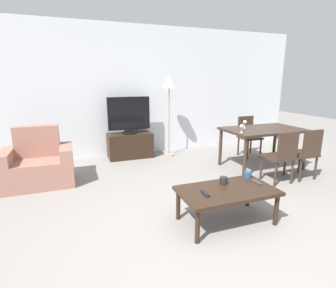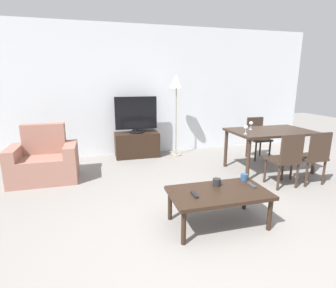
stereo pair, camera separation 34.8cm
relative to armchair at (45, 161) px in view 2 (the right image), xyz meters
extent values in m
plane|color=gray|center=(1.83, -2.64, -0.31)|extent=(18.00, 18.00, 0.00)
cube|color=silver|center=(1.83, 1.25, 1.04)|extent=(7.89, 0.06, 2.70)
cube|color=#9E6B5B|center=(0.00, -0.04, -0.11)|extent=(0.66, 0.67, 0.40)
cube|color=#9E6B5B|center=(0.00, 0.19, 0.34)|extent=(0.66, 0.20, 0.49)
cube|color=#9E6B5B|center=(-0.42, -0.04, -0.02)|extent=(0.18, 0.67, 0.58)
cube|color=#9E6B5B|center=(0.42, -0.04, -0.02)|extent=(0.18, 0.67, 0.58)
cube|color=black|center=(1.65, 0.95, -0.05)|extent=(0.91, 0.45, 0.51)
cylinder|color=black|center=(1.65, 0.95, 0.22)|extent=(0.30, 0.30, 0.03)
cylinder|color=black|center=(1.65, 0.95, 0.26)|extent=(0.04, 0.04, 0.05)
cube|color=black|center=(1.65, 0.95, 0.62)|extent=(0.86, 0.04, 0.67)
cube|color=black|center=(1.65, 0.93, 0.62)|extent=(0.83, 0.01, 0.63)
cube|color=black|center=(2.11, -2.00, 0.07)|extent=(1.09, 0.61, 0.04)
cylinder|color=black|center=(1.62, -2.24, -0.13)|extent=(0.05, 0.05, 0.36)
cylinder|color=black|center=(2.60, -2.24, -0.13)|extent=(0.05, 0.05, 0.36)
cylinder|color=black|center=(1.62, -1.75, -0.13)|extent=(0.05, 0.05, 0.36)
cylinder|color=black|center=(2.60, -1.75, -0.13)|extent=(0.05, 0.05, 0.36)
cube|color=#38281E|center=(3.80, -0.54, 0.40)|extent=(1.41, 0.88, 0.04)
cylinder|color=#38281E|center=(3.15, -0.91, 0.04)|extent=(0.06, 0.06, 0.69)
cylinder|color=#38281E|center=(4.44, -0.91, 0.04)|extent=(0.06, 0.06, 0.69)
cylinder|color=#38281E|center=(3.15, -0.16, 0.04)|extent=(0.06, 0.06, 0.69)
cylinder|color=#38281E|center=(4.44, -0.16, 0.04)|extent=(0.06, 0.06, 0.69)
cube|color=#38281E|center=(3.55, -1.20, 0.10)|extent=(0.40, 0.40, 0.04)
cylinder|color=#38281E|center=(3.39, -1.04, -0.12)|extent=(0.04, 0.04, 0.39)
cylinder|color=#38281E|center=(3.71, -1.04, -0.12)|extent=(0.04, 0.04, 0.39)
cylinder|color=#38281E|center=(3.39, -1.37, -0.12)|extent=(0.04, 0.04, 0.39)
cylinder|color=#38281E|center=(3.71, -1.37, -0.12)|extent=(0.04, 0.04, 0.39)
cube|color=#38281E|center=(3.55, -1.39, 0.32)|extent=(0.37, 0.04, 0.41)
cube|color=#38281E|center=(4.04, 0.13, 0.10)|extent=(0.40, 0.40, 0.04)
cylinder|color=#38281E|center=(3.88, -0.03, -0.12)|extent=(0.04, 0.04, 0.39)
cylinder|color=#38281E|center=(4.20, -0.03, -0.12)|extent=(0.04, 0.04, 0.39)
cylinder|color=#38281E|center=(3.88, 0.30, -0.12)|extent=(0.04, 0.04, 0.39)
cylinder|color=#38281E|center=(4.20, 0.30, -0.12)|extent=(0.04, 0.04, 0.39)
cube|color=#38281E|center=(4.04, 0.32, 0.32)|extent=(0.37, 0.04, 0.41)
cube|color=#38281E|center=(4.04, -1.20, 0.10)|extent=(0.40, 0.40, 0.04)
cylinder|color=#38281E|center=(3.88, -1.04, -0.12)|extent=(0.04, 0.04, 0.39)
cylinder|color=#38281E|center=(4.20, -1.04, -0.12)|extent=(0.04, 0.04, 0.39)
cylinder|color=#38281E|center=(3.88, -1.37, -0.12)|extent=(0.04, 0.04, 0.39)
cylinder|color=#38281E|center=(4.20, -1.37, -0.12)|extent=(0.04, 0.04, 0.39)
cube|color=#38281E|center=(4.04, -1.39, 0.32)|extent=(0.37, 0.04, 0.41)
cylinder|color=gray|center=(2.47, 0.82, -0.30)|extent=(0.24, 0.24, 0.02)
cylinder|color=gray|center=(2.47, 0.82, 0.42)|extent=(0.02, 0.02, 1.41)
cone|color=white|center=(2.47, 0.82, 1.25)|extent=(0.29, 0.29, 0.26)
cube|color=#38383D|center=(2.54, -1.96, 0.10)|extent=(0.04, 0.15, 0.02)
cube|color=black|center=(1.81, -2.03, 0.10)|extent=(0.04, 0.15, 0.02)
cylinder|color=black|center=(2.15, -1.85, 0.13)|extent=(0.09, 0.09, 0.09)
cylinder|color=navy|center=(2.55, -1.77, 0.13)|extent=(0.08, 0.08, 0.08)
cylinder|color=silver|center=(3.19, -0.72, 0.43)|extent=(0.06, 0.06, 0.01)
cylinder|color=silver|center=(3.19, -0.72, 0.47)|extent=(0.01, 0.01, 0.07)
sphere|color=silver|center=(3.19, -0.72, 0.53)|extent=(0.07, 0.07, 0.07)
cylinder|color=silver|center=(3.50, -0.38, 0.43)|extent=(0.06, 0.06, 0.01)
cylinder|color=silver|center=(3.50, -0.38, 0.47)|extent=(0.01, 0.01, 0.07)
sphere|color=silver|center=(3.50, -0.38, 0.53)|extent=(0.07, 0.07, 0.07)
camera|label=1|loc=(0.54, -4.32, 1.29)|focal=28.00mm
camera|label=2|loc=(0.87, -4.43, 1.29)|focal=28.00mm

